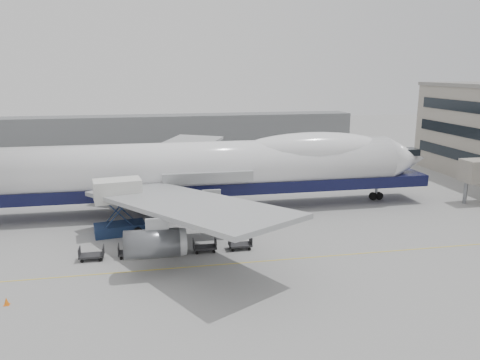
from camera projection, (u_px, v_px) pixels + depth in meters
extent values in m
plane|color=gray|center=(210.00, 242.00, 49.35)|extent=(260.00, 260.00, 0.00)
cube|color=gold|center=(218.00, 265.00, 43.62)|extent=(60.00, 0.15, 0.01)
cylinder|color=slate|center=(465.00, 193.00, 63.40)|extent=(0.50, 0.50, 3.00)
cube|color=slate|center=(131.00, 130.00, 113.54)|extent=(110.00, 8.00, 7.00)
cylinder|color=white|center=(197.00, 167.00, 59.51)|extent=(52.00, 6.40, 6.40)
cube|color=black|center=(205.00, 186.00, 60.28)|extent=(60.00, 5.76, 1.50)
cone|color=white|center=(405.00, 159.00, 64.95)|extent=(6.00, 6.40, 6.40)
ellipsoid|color=white|center=(314.00, 149.00, 62.03)|extent=(20.67, 5.78, 4.56)
cube|color=#9EA0A3|center=(182.00, 203.00, 45.44)|extent=(20.35, 26.74, 2.26)
cube|color=#9EA0A3|center=(168.00, 153.00, 72.73)|extent=(20.35, 26.74, 2.26)
cylinder|color=#595B60|center=(149.00, 162.00, 77.18)|extent=(4.80, 2.60, 2.60)
cylinder|color=#595B60|center=(190.00, 172.00, 69.70)|extent=(4.80, 2.60, 2.60)
cylinder|color=#595B60|center=(207.00, 210.00, 50.60)|extent=(4.80, 2.60, 2.60)
cylinder|color=#595B60|center=(152.00, 244.00, 40.88)|extent=(4.80, 2.60, 2.60)
cylinder|color=slate|center=(376.00, 191.00, 65.22)|extent=(0.36, 0.36, 2.50)
cylinder|color=black|center=(376.00, 196.00, 65.38)|extent=(1.10, 0.45, 1.10)
cylinder|color=slate|center=(176.00, 208.00, 57.10)|extent=(0.36, 0.36, 2.50)
cylinder|color=black|center=(176.00, 214.00, 57.26)|extent=(1.10, 0.45, 1.10)
cylinder|color=slate|center=(173.00, 196.00, 62.83)|extent=(0.36, 0.36, 2.50)
cylinder|color=black|center=(173.00, 201.00, 62.99)|extent=(1.10, 0.45, 1.10)
cube|color=navy|center=(120.00, 229.00, 51.74)|extent=(5.77, 3.45, 1.19)
cube|color=silver|center=(118.00, 190.00, 50.73)|extent=(5.38, 3.60, 2.38)
cube|color=navy|center=(118.00, 213.00, 50.10)|extent=(3.83, 0.75, 4.27)
cube|color=navy|center=(119.00, 207.00, 52.38)|extent=(3.83, 0.75, 4.27)
cube|color=slate|center=(118.00, 186.00, 52.39)|extent=(2.78, 1.71, 0.15)
cylinder|color=black|center=(101.00, 234.00, 50.37)|extent=(0.98, 0.38, 0.98)
cylinder|color=black|center=(103.00, 228.00, 52.44)|extent=(0.98, 0.38, 0.98)
cylinder|color=black|center=(138.00, 232.00, 51.10)|extent=(0.98, 0.38, 0.98)
cylinder|color=black|center=(138.00, 225.00, 53.17)|extent=(0.98, 0.38, 0.98)
cone|color=orange|center=(6.00, 301.00, 36.07)|extent=(0.41, 0.41, 0.63)
cube|color=orange|center=(7.00, 305.00, 36.14)|extent=(0.43, 0.43, 0.03)
cube|color=#2D2D30|center=(92.00, 255.00, 44.67)|extent=(2.30, 1.35, 0.18)
cube|color=#2D2D30|center=(79.00, 252.00, 44.37)|extent=(0.08, 1.35, 0.90)
cube|color=#2D2D30|center=(103.00, 251.00, 44.79)|extent=(0.08, 1.35, 0.90)
cylinder|color=black|center=(82.00, 261.00, 44.05)|extent=(0.30, 0.12, 0.30)
cylinder|color=black|center=(83.00, 257.00, 45.11)|extent=(0.30, 0.12, 0.30)
cylinder|color=black|center=(101.00, 260.00, 44.37)|extent=(0.30, 0.12, 0.30)
cylinder|color=black|center=(102.00, 255.00, 45.42)|extent=(0.30, 0.12, 0.30)
cube|color=#2D2D30|center=(130.00, 253.00, 45.35)|extent=(2.30, 1.35, 0.18)
cube|color=#2D2D30|center=(119.00, 250.00, 45.05)|extent=(0.08, 1.35, 0.90)
cube|color=#2D2D30|center=(142.00, 248.00, 45.46)|extent=(0.08, 1.35, 0.90)
cylinder|color=black|center=(121.00, 258.00, 44.73)|extent=(0.30, 0.12, 0.30)
cylinder|color=black|center=(122.00, 254.00, 45.78)|extent=(0.30, 0.12, 0.30)
cylinder|color=black|center=(139.00, 257.00, 45.05)|extent=(0.30, 0.12, 0.30)
cylinder|color=black|center=(140.00, 253.00, 46.10)|extent=(0.30, 0.12, 0.30)
cube|color=#2D2D30|center=(168.00, 250.00, 46.03)|extent=(2.30, 1.35, 0.18)
cube|color=#2D2D30|center=(157.00, 247.00, 45.73)|extent=(0.08, 1.35, 0.90)
cube|color=#2D2D30|center=(179.00, 245.00, 46.14)|extent=(0.08, 1.35, 0.90)
cylinder|color=black|center=(160.00, 256.00, 45.41)|extent=(0.30, 0.12, 0.30)
cylinder|color=black|center=(159.00, 251.00, 46.46)|extent=(0.30, 0.12, 0.30)
cylinder|color=black|center=(177.00, 254.00, 45.73)|extent=(0.30, 0.12, 0.30)
cylinder|color=black|center=(177.00, 250.00, 46.78)|extent=(0.30, 0.12, 0.30)
cube|color=#2D2D30|center=(205.00, 247.00, 46.71)|extent=(2.30, 1.35, 0.18)
cube|color=#2D2D30|center=(194.00, 244.00, 46.41)|extent=(0.08, 1.35, 0.90)
cube|color=#2D2D30|center=(216.00, 243.00, 46.82)|extent=(0.08, 1.35, 0.90)
cylinder|color=black|center=(197.00, 253.00, 46.09)|extent=(0.30, 0.12, 0.30)
cylinder|color=black|center=(196.00, 249.00, 47.14)|extent=(0.30, 0.12, 0.30)
cylinder|color=black|center=(214.00, 252.00, 46.41)|extent=(0.30, 0.12, 0.30)
cylinder|color=black|center=(212.00, 248.00, 47.46)|extent=(0.30, 0.12, 0.30)
cube|color=#2D2D30|center=(240.00, 245.00, 47.39)|extent=(2.30, 1.35, 0.18)
cube|color=#2D2D30|center=(229.00, 242.00, 47.09)|extent=(0.08, 1.35, 0.90)
cube|color=#2D2D30|center=(251.00, 240.00, 47.50)|extent=(0.08, 1.35, 0.90)
cylinder|color=black|center=(233.00, 250.00, 46.77)|extent=(0.30, 0.12, 0.30)
cylinder|color=black|center=(231.00, 246.00, 47.82)|extent=(0.30, 0.12, 0.30)
cylinder|color=black|center=(249.00, 249.00, 47.09)|extent=(0.30, 0.12, 0.30)
cylinder|color=black|center=(247.00, 245.00, 48.14)|extent=(0.30, 0.12, 0.30)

